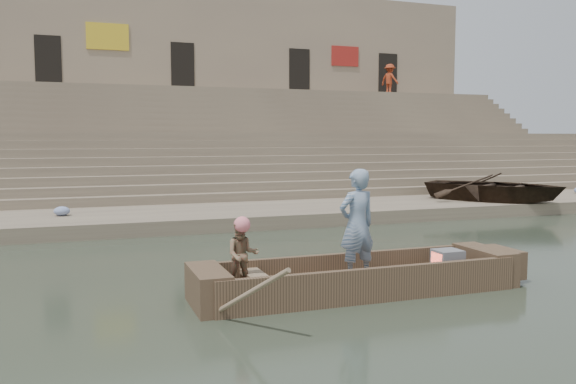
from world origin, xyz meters
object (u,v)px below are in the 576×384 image
rowing_man (242,255)px  beached_rowboat (494,187)px  main_rowboat (358,286)px  standing_man (357,225)px  pedestrian (390,79)px  television (447,261)px

rowing_man → beached_rowboat: size_ratio=0.23×
main_rowboat → standing_man: bearing=112.4°
beached_rowboat → rowing_man: bearing=178.9°
rowing_man → pedestrian: 28.41m
pedestrian → beached_rowboat: bearing=140.4°
standing_man → television: standing_man is taller
standing_man → pedestrian: bearing=-129.9°
main_rowboat → pedestrian: 27.60m
standing_man → beached_rowboat: standing_man is taller
television → pedestrian: size_ratio=0.25×
main_rowboat → television: (1.75, 0.00, 0.31)m
main_rowboat → rowing_man: size_ratio=4.62×
beached_rowboat → pedestrian: bearing=37.5°
standing_man → pedestrian: size_ratio=1.02×
standing_man → main_rowboat: bearing=102.9°
standing_man → beached_rowboat: size_ratio=0.40×
main_rowboat → standing_man: size_ratio=2.68×
pedestrian → standing_man: bearing=125.9°
pedestrian → rowing_man: bearing=122.3°
standing_man → television: (1.76, -0.04, -0.73)m
pedestrian → television: bearing=129.2°
main_rowboat → television: size_ratio=10.87×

